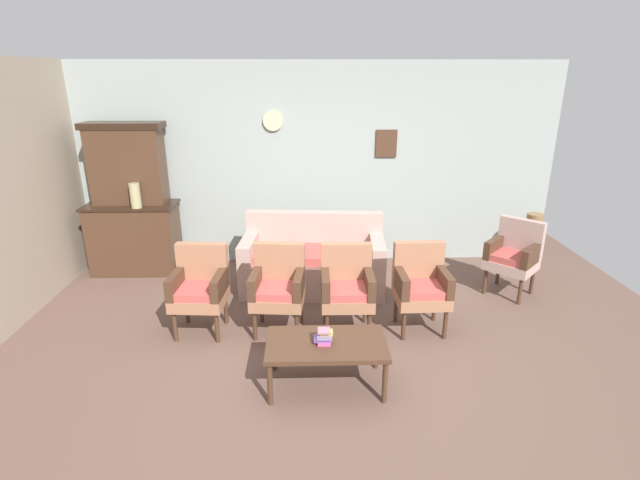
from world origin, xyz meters
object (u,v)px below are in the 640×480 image
side_cabinet (135,238)px  floral_couch (313,263)px  armchair_by_doorway (200,286)px  armchair_near_couch_end (421,284)px  coffee_table (326,347)px  armchair_row_middle (278,285)px  wingback_chair_by_fireplace (514,254)px  book_stack_on_table (324,337)px  floor_vase_by_wall (531,242)px  vase_on_cabinet (135,196)px  armchair_near_cabinet (347,286)px

side_cabinet → floral_couch: 2.44m
side_cabinet → floral_couch: size_ratio=0.65×
armchair_by_doorway → armchair_near_couch_end: bearing=-0.4°
floral_couch → coffee_table: size_ratio=1.76×
armchair_row_middle → wingback_chair_by_fireplace: bearing=16.2°
armchair_near_couch_end → coffee_table: 1.39m
book_stack_on_table → floor_vase_by_wall: 3.82m
armchair_by_doorway → wingback_chair_by_fireplace: 3.64m
coffee_table → floor_vase_by_wall: (2.86, 2.48, 0.02)m
floral_couch → coffee_table: (0.08, -1.98, 0.05)m
floral_couch → wingback_chair_by_fireplace: bearing=-5.2°
side_cabinet → armchair_row_middle: side_cabinet is taller
armchair_row_middle → wingback_chair_by_fireplace: (2.76, 0.80, 0.00)m
armchair_by_doorway → wingback_chair_by_fireplace: size_ratio=1.00×
armchair_row_middle → wingback_chair_by_fireplace: size_ratio=1.00×
floor_vase_by_wall → vase_on_cabinet: bearing=-179.2°
armchair_near_couch_end → wingback_chair_by_fireplace: 1.53m
floral_couch → coffee_table: floral_couch is taller
armchair_by_doorway → armchair_near_cabinet: size_ratio=1.00×
book_stack_on_table → side_cabinet: bearing=133.0°
coffee_table → armchair_near_cabinet: bearing=75.3°
book_stack_on_table → vase_on_cabinet: bearing=133.2°
wingback_chair_by_fireplace → floor_vase_by_wall: wingback_chair_by_fireplace is taller
armchair_near_cabinet → coffee_table: bearing=-104.7°
vase_on_cabinet → wingback_chair_by_fireplace: 4.69m
armchair_row_middle → book_stack_on_table: bearing=-66.3°
armchair_by_doorway → coffee_table: armchair_by_doorway is taller
vase_on_cabinet → book_stack_on_table: bearing=-46.8°
vase_on_cabinet → armchair_row_middle: vase_on_cabinet is taller
armchair_by_doorway → armchair_row_middle: (0.79, -0.01, 0.00)m
armchair_near_cabinet → floor_vase_by_wall: armchair_near_cabinet is taller
wingback_chair_by_fireplace → floor_vase_by_wall: (0.56, 0.72, -0.11)m
vase_on_cabinet → book_stack_on_table: vase_on_cabinet is taller
side_cabinet → armchair_near_cabinet: bearing=-31.6°
side_cabinet → armchair_by_doorway: size_ratio=1.28×
vase_on_cabinet → floor_vase_by_wall: bearing=0.8°
coffee_table → wingback_chair_by_fireplace: bearing=37.4°
armchair_near_cabinet → wingback_chair_by_fireplace: same height
book_stack_on_table → armchair_near_couch_end: bearing=43.5°
armchair_row_middle → book_stack_on_table: (0.43, -0.98, -0.02)m
armchair_row_middle → armchair_near_couch_end: 1.45m
floor_vase_by_wall → floral_couch: bearing=-170.3°
side_cabinet → coffee_table: bearing=-46.6°
wingback_chair_by_fireplace → book_stack_on_table: size_ratio=5.78×
wingback_chair_by_fireplace → floral_couch: bearing=174.8°
side_cabinet → floral_couch: (2.36, -0.60, -0.14)m
side_cabinet → armchair_near_cabinet: size_ratio=1.28×
side_cabinet → floral_couch: bearing=-14.3°
floral_couch → wingback_chair_by_fireplace: size_ratio=1.96×
vase_on_cabinet → floor_vase_by_wall: 5.21m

